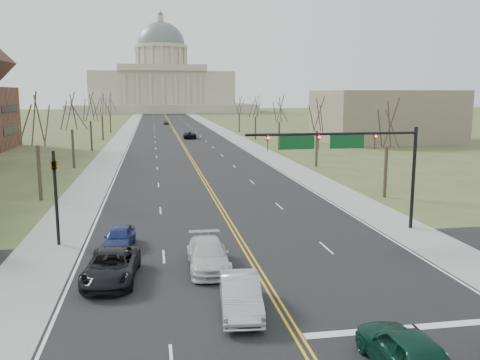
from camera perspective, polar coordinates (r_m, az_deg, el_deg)
name	(u,v)px	position (r m, az deg, el deg)	size (l,w,h in m)	color
ground	(291,326)	(21.93, 5.79, -15.99)	(600.00, 600.00, 0.00)	#445028
road	(175,131)	(129.46, -7.35, 5.46)	(20.00, 380.00, 0.01)	black
cross_road	(261,275)	(27.29, 2.38, -10.63)	(120.00, 14.00, 0.01)	black
sidewalk_left	(126,132)	(129.52, -12.68, 5.31)	(4.00, 380.00, 0.03)	gray
sidewalk_right	(222,131)	(130.52, -2.06, 5.57)	(4.00, 380.00, 0.03)	gray
center_line	(175,131)	(129.46, -7.35, 5.46)	(0.42, 380.00, 0.01)	gold
edge_line_left	(135,132)	(129.42, -11.71, 5.34)	(0.15, 380.00, 0.01)	silver
edge_line_right	(213,131)	(130.24, -3.02, 5.55)	(0.15, 380.00, 0.01)	silver
stop_bar	(416,327)	(22.86, 19.13, -15.34)	(9.50, 0.50, 0.01)	silver
capitol	(162,84)	(269.01, -8.74, 10.63)	(90.00, 60.00, 50.00)	#BBB29B
signal_mast	(346,149)	(35.15, 11.81, 3.43)	(12.12, 0.44, 7.20)	black
signal_left	(55,187)	(33.57, -20.02, -0.78)	(0.32, 0.36, 6.00)	black
tree_r_0	(388,126)	(47.91, 16.26, 5.82)	(3.74, 3.74, 8.50)	#362C1F
tree_l_0	(36,123)	(48.14, -21.94, 5.99)	(3.96, 3.96, 9.00)	#362C1F
tree_r_1	(317,116)	(66.45, 8.69, 7.09)	(3.74, 3.74, 8.50)	#362C1F
tree_l_1	(71,114)	(67.80, -18.43, 7.08)	(3.96, 3.96, 9.00)	#362C1F
tree_r_2	(279,111)	(85.65, 4.44, 7.74)	(3.74, 3.74, 8.50)	#362C1F
tree_l_2	(90,109)	(87.62, -16.50, 7.67)	(3.96, 3.96, 9.00)	#362C1F
tree_r_3	(256,108)	(105.15, 1.76, 8.13)	(3.74, 3.74, 8.50)	#362C1F
tree_l_3	(102,106)	(107.51, -15.27, 8.04)	(3.96, 3.96, 9.00)	#362C1F
tree_r_4	(239,105)	(124.80, -0.09, 8.39)	(3.74, 3.74, 8.50)	#362C1F
tree_l_4	(110,104)	(127.43, -14.43, 8.29)	(3.96, 3.96, 9.00)	#362C1F
bldg_right_mass	(384,116)	(105.40, 15.91, 6.93)	(25.00, 20.00, 10.00)	#796B56
car_nb_inner_lead	(407,351)	(19.04, 18.20, -17.82)	(1.97, 4.89, 1.67)	#0B3023
car_sb_inner_lead	(240,295)	(22.73, 0.04, -12.75)	(1.68, 4.82, 1.59)	#B0B3B9
car_sb_outer_lead	(111,266)	(27.07, -14.26, -9.38)	(2.52, 5.47, 1.52)	black
car_sb_inner_second	(208,255)	(28.05, -3.60, -8.39)	(2.15, 5.29, 1.54)	silver
car_sb_outer_second	(119,238)	(32.32, -13.42, -6.32)	(1.65, 4.09, 1.39)	navy
car_far_nb	(190,135)	(108.15, -5.68, 5.06)	(2.50, 5.42, 1.51)	black
car_far_sb	(166,122)	(157.13, -8.30, 6.44)	(1.69, 4.20, 1.43)	#505158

